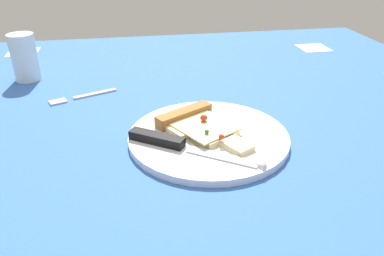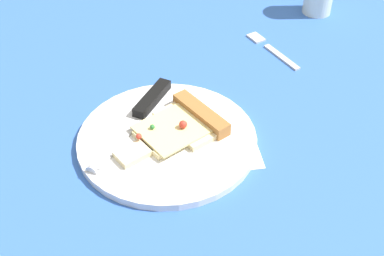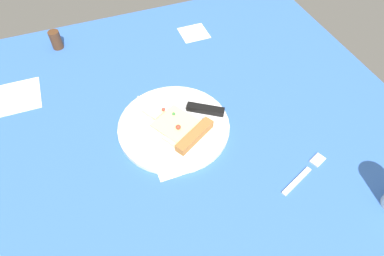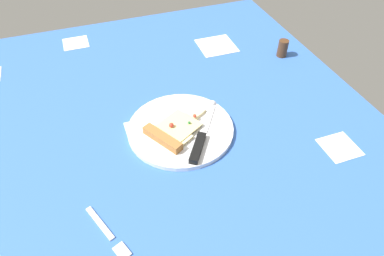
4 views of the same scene
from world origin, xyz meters
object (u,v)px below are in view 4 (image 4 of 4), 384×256
at_px(pizza_slice, 174,130).
at_px(pepper_shaker, 283,48).
at_px(plate, 181,129).
at_px(fork, 109,234).
at_px(napkin, 217,45).
at_px(knife, 202,136).

distance_m(pizza_slice, pepper_shaker, 0.54).
distance_m(plate, fork, 0.34).
relative_size(pepper_shaker, napkin, 0.46).
distance_m(plate, knife, 0.07).
distance_m(plate, napkin, 0.46).
bearing_deg(fork, napkin, -151.18).
relative_size(pepper_shaker, fork, 0.40).
bearing_deg(pepper_shaker, fork, -145.08).
relative_size(fork, napkin, 1.14).
height_order(pizza_slice, napkin, pizza_slice).
bearing_deg(fork, plate, -156.48).
height_order(plate, pepper_shaker, pepper_shaker).
distance_m(fork, napkin, 0.80).
bearing_deg(fork, pizza_slice, -155.17).
distance_m(pizza_slice, knife, 0.08).
height_order(knife, pepper_shaker, pepper_shaker).
relative_size(knife, napkin, 1.62).
xyz_separation_m(plate, knife, (0.04, -0.06, 0.01)).
xyz_separation_m(pizza_slice, knife, (0.06, -0.04, -0.00)).
xyz_separation_m(pizza_slice, fork, (-0.22, -0.23, -0.02)).
height_order(plate, pizza_slice, pizza_slice).
bearing_deg(pizza_slice, plate, 89.98).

